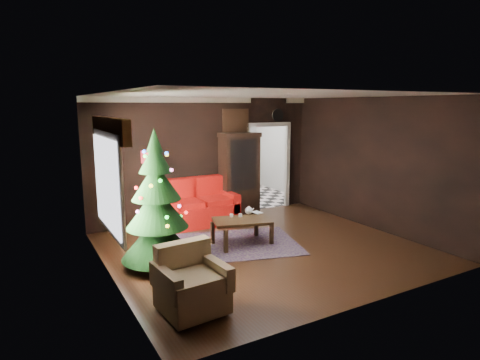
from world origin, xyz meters
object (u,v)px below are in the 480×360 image
christmas_tree (157,204)px  teapot (249,210)px  armchair (192,279)px  kitchen_table (235,187)px  floor_lamp (150,196)px  coffee_table (242,232)px  loveseat (199,202)px  wall_clock (278,115)px  curio_cabinet (239,176)px

christmas_tree → teapot: christmas_tree is taller
armchair → kitchen_table: (3.49, 5.27, -0.08)m
floor_lamp → christmas_tree: (-0.36, -1.58, 0.22)m
armchair → coffee_table: 2.71m
loveseat → kitchen_table: size_ratio=2.27×
coffee_table → wall_clock: (2.19, 2.06, 2.13)m
curio_cabinet → coffee_table: 2.23m
coffee_table → wall_clock: wall_clock is taller
loveseat → curio_cabinet: 1.25m
armchair → wall_clock: (4.04, 4.02, 1.92)m
loveseat → floor_lamp: bearing=-165.2°
curio_cabinet → kitchen_table: size_ratio=2.53×
floor_lamp → coffee_table: bearing=-44.4°
curio_cabinet → christmas_tree: bearing=-142.0°
curio_cabinet → armchair: bearing=-126.5°
christmas_tree → armchair: christmas_tree is taller
floor_lamp → christmas_tree: bearing=-102.8°
loveseat → armchair: size_ratio=2.08×
christmas_tree → kitchen_table: bearing=46.5°
floor_lamp → kitchen_table: floor_lamp is taller
wall_clock → kitchen_table: (-0.55, 1.25, -2.00)m
christmas_tree → teapot: size_ratio=13.57×
loveseat → armchair: (-1.69, -3.62, -0.04)m
coffee_table → kitchen_table: kitchen_table is taller
floor_lamp → coffee_table: floor_lamp is taller
loveseat → floor_lamp: 1.29m
armchair → coffee_table: size_ratio=0.77×
floor_lamp → armchair: 3.36m
coffee_table → teapot: bearing=40.5°
curio_cabinet → wall_clock: 1.88m
christmas_tree → wall_clock: wall_clock is taller
curio_cabinet → wall_clock: wall_clock is taller
loveseat → christmas_tree: (-1.56, -1.90, 0.55)m
curio_cabinet → teapot: curio_cabinet is taller
curio_cabinet → kitchen_table: curio_cabinet is taller
teapot → wall_clock: (1.89, 1.80, 1.81)m
christmas_tree → coffee_table: size_ratio=2.16×
curio_cabinet → coffee_table: bearing=-117.8°
coffee_table → loveseat: bearing=95.5°
christmas_tree → coffee_table: 1.92m
loveseat → teapot: bearing=-71.8°
curio_cabinet → wall_clock: size_ratio=5.94×
coffee_table → kitchen_table: bearing=63.6°
coffee_table → teapot: (0.30, 0.26, 0.32)m
christmas_tree → teapot: (2.02, 0.50, -0.48)m
teapot → loveseat: bearing=108.2°
loveseat → armchair: loveseat is taller
loveseat → curio_cabinet: size_ratio=0.89×
christmas_tree → teapot: 2.14m
coffee_table → wall_clock: size_ratio=3.33×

